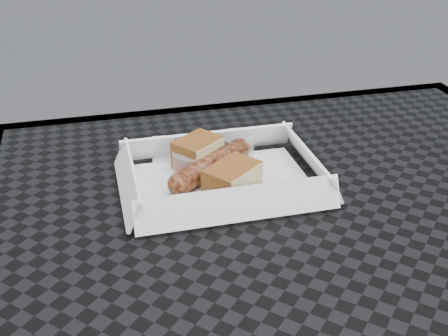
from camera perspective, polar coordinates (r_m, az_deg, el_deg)
patio_table at (r=0.68m, az=10.05°, el=-11.60°), size 0.80×0.80×0.74m
food_tray at (r=0.71m, az=-0.20°, el=-1.61°), size 0.22×0.15×0.00m
bratwurst at (r=0.72m, az=-1.31°, el=0.29°), size 0.13×0.10×0.03m
bread_near at (r=0.75m, az=-2.69°, el=1.62°), size 0.07×0.07×0.04m
bread_far at (r=0.69m, az=0.83°, el=-1.06°), size 0.08×0.08×0.03m
veg_garnish at (r=0.69m, az=6.74°, el=-2.81°), size 0.03×0.03×0.00m
napkin at (r=0.79m, az=-2.93°, el=1.55°), size 0.13×0.13×0.00m
condiment_cup_sauce at (r=0.74m, az=-3.34°, el=0.54°), size 0.05×0.05×0.03m
condiment_cup_empty at (r=0.78m, az=1.25°, el=2.35°), size 0.05×0.05×0.03m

